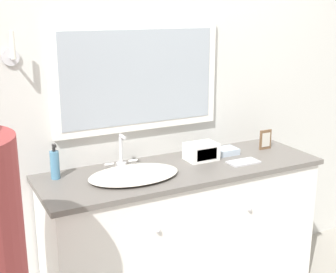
# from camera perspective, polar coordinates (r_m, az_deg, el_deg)

# --- Properties ---
(wall_back) EXTENTS (8.00, 0.18, 2.55)m
(wall_back) POSITION_cam_1_polar(r_m,az_deg,el_deg) (2.93, -1.13, 5.10)
(wall_back) COLOR silver
(wall_back) RESTS_ON ground_plane
(vanity_counter) EXTENTS (1.70, 0.56, 0.90)m
(vanity_counter) POSITION_cam_1_polar(r_m,az_deg,el_deg) (2.94, 1.72, -11.98)
(vanity_counter) COLOR white
(vanity_counter) RESTS_ON ground_plane
(sink_basin) EXTENTS (0.52, 0.39, 0.21)m
(sink_basin) POSITION_cam_1_polar(r_m,az_deg,el_deg) (2.61, -4.23, -4.56)
(sink_basin) COLOR silver
(sink_basin) RESTS_ON vanity_counter
(soap_bottle) EXTENTS (0.05, 0.05, 0.20)m
(soap_bottle) POSITION_cam_1_polar(r_m,az_deg,el_deg) (2.63, -13.63, -3.30)
(soap_bottle) COLOR teal
(soap_bottle) RESTS_ON vanity_counter
(appliance_box) EXTENTS (0.19, 0.14, 0.11)m
(appliance_box) POSITION_cam_1_polar(r_m,az_deg,el_deg) (2.88, 4.08, -1.84)
(appliance_box) COLOR white
(appliance_box) RESTS_ON vanity_counter
(picture_frame) EXTENTS (0.09, 0.01, 0.13)m
(picture_frame) POSITION_cam_1_polar(r_m,az_deg,el_deg) (3.15, 11.79, -0.37)
(picture_frame) COLOR brown
(picture_frame) RESTS_ON vanity_counter
(hand_towel_near_sink) EXTENTS (0.15, 0.12, 0.04)m
(hand_towel_near_sink) POSITION_cam_1_polar(r_m,az_deg,el_deg) (3.02, 7.04, -1.78)
(hand_towel_near_sink) COLOR #A8B7C6
(hand_towel_near_sink) RESTS_ON vanity_counter
(metal_tray) EXTENTS (0.19, 0.11, 0.01)m
(metal_tray) POSITION_cam_1_polar(r_m,az_deg,el_deg) (2.87, 9.17, -3.09)
(metal_tray) COLOR silver
(metal_tray) RESTS_ON vanity_counter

